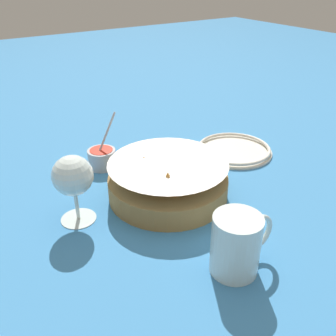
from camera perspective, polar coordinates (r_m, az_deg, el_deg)
name	(u,v)px	position (r m, az deg, el deg)	size (l,w,h in m)	color
ground_plane	(174,184)	(0.83, 0.98, -2.39)	(4.00, 4.00, 0.00)	teal
food_basket	(168,181)	(0.77, -0.01, -2.05)	(0.25, 0.25, 0.09)	olive
sauce_cup	(102,157)	(0.89, -10.03, 1.60)	(0.08, 0.07, 0.13)	#B7B7BC
wine_glass	(73,178)	(0.69, -14.29, -1.46)	(0.07, 0.07, 0.13)	silver
beer_mug	(236,246)	(0.60, 10.37, -11.61)	(0.12, 0.08, 0.10)	silver
side_plate	(234,149)	(0.97, 10.03, 2.82)	(0.19, 0.19, 0.01)	silver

